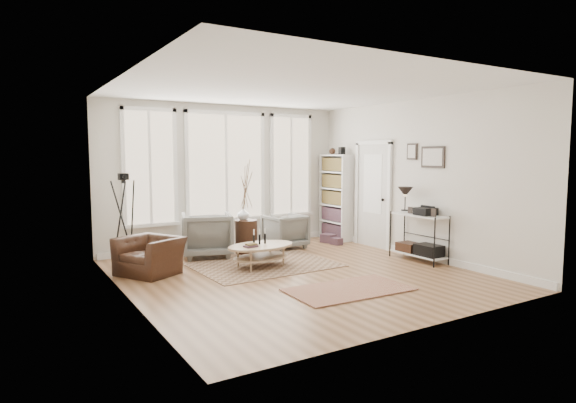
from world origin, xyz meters
TOP-DOWN VIEW (x-y plane):
  - room at (0.02, 0.03)m, footprint 5.50×5.54m
  - bay_window at (0.00, 2.71)m, footprint 4.14×0.12m
  - door at (2.57, 1.15)m, footprint 0.09×1.06m
  - bookcase at (2.44, 2.23)m, footprint 0.31×0.85m
  - low_shelf at (2.38, -0.30)m, footprint 0.38×1.08m
  - wall_art at (2.58, -0.27)m, footprint 0.04×0.88m
  - rug_main at (-0.15, 0.83)m, footprint 2.39×1.82m
  - rug_runner at (0.13, -1.16)m, footprint 1.75×1.02m
  - coffee_table at (-0.27, 0.71)m, footprint 1.29×0.91m
  - armchair_left at (-0.73, 1.98)m, footprint 1.11×1.13m
  - armchair_right at (0.95, 1.97)m, footprint 0.78×0.80m
  - side_table at (0.06, 1.92)m, footprint 0.43×0.43m
  - vase at (0.03, 2.00)m, footprint 0.23×0.23m
  - accent_chair at (-2.00, 1.21)m, footprint 1.18×1.14m
  - tripod_camera at (-2.20, 1.99)m, footprint 0.56×0.56m
  - book_stack_near at (2.05, 1.98)m, footprint 0.30×0.34m
  - book_stack_far at (2.05, 1.69)m, footprint 0.20×0.25m

SIDE VIEW (x-z plane):
  - rug_main at x=-0.15m, z-range 0.00..0.01m
  - rug_runner at x=0.13m, z-range 0.01..0.02m
  - book_stack_far at x=2.05m, z-range 0.00..0.15m
  - book_stack_near at x=2.05m, z-range 0.00..0.19m
  - accent_chair at x=-2.00m, z-range 0.00..0.59m
  - coffee_table at x=-0.27m, z-range 0.02..0.57m
  - armchair_right at x=0.95m, z-range 0.00..0.69m
  - armchair_left at x=-0.73m, z-range 0.00..0.83m
  - low_shelf at x=2.38m, z-range -0.14..1.16m
  - tripod_camera at x=-2.20m, z-range -0.06..1.52m
  - vase at x=0.03m, z-range 0.64..0.88m
  - side_table at x=0.06m, z-range -0.03..1.75m
  - bookcase at x=2.44m, z-range -0.07..1.99m
  - door at x=2.57m, z-range 0.01..2.23m
  - room at x=0.02m, z-range -0.02..2.88m
  - bay_window at x=0.00m, z-range 0.49..2.73m
  - wall_art at x=2.58m, z-range 1.66..2.10m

